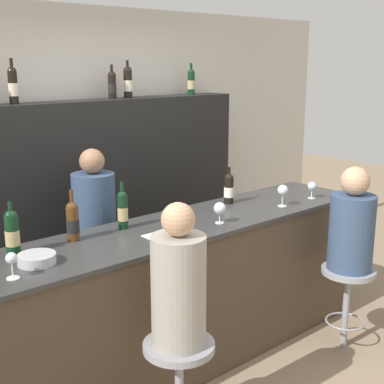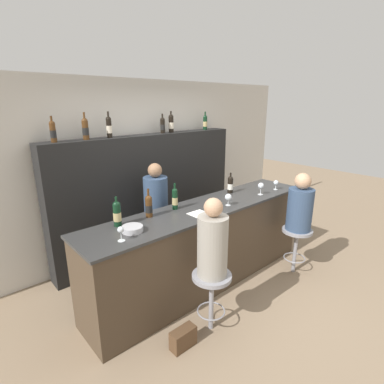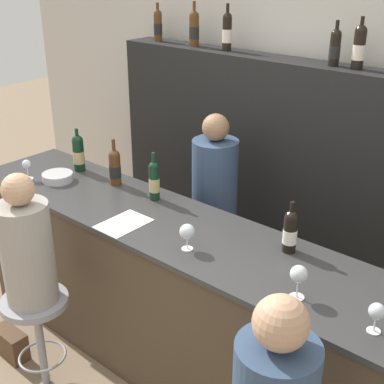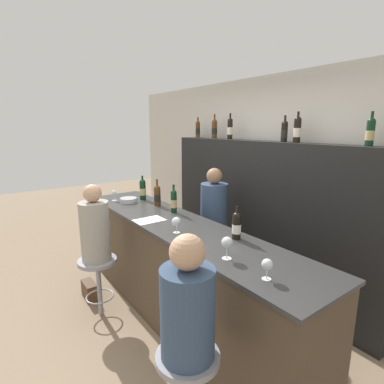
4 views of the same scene
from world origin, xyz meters
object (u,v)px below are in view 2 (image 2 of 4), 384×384
object	(u,v)px
wine_glass_1	(228,197)
wine_bottle_backbar_5	(205,122)
wine_glass_2	(261,186)
wine_bottle_backbar_2	(109,127)
wine_bottle_counter_3	(230,184)
handbag	(183,338)
wine_bottle_backbar_4	(171,123)
wine_glass_0	(121,231)
guest_seated_left	(213,243)
wine_bottle_backbar_1	(85,129)
wine_bottle_counter_1	(149,206)
guest_seated_right	(300,206)
wine_bottle_backbar_3	(163,125)
bar_stool_right	(297,238)
wine_glass_3	(276,183)
bar_stool_left	(212,286)
wine_bottle_counter_0	(117,214)
bartender	(157,222)
wine_bottle_backbar_0	(53,131)
wine_bottle_counter_2	(175,198)
metal_bowl	(132,229)

from	to	relation	value
wine_glass_1	wine_bottle_backbar_5	bearing A→B (deg)	55.81
wine_bottle_backbar_5	wine_glass_2	world-z (taller)	wine_bottle_backbar_5
wine_bottle_backbar_2	wine_bottle_counter_3	bearing A→B (deg)	-40.29
wine_bottle_counter_3	wine_glass_1	world-z (taller)	wine_bottle_counter_3
wine_bottle_counter_3	wine_glass_2	bearing A→B (deg)	-53.65
handbag	wine_bottle_backbar_4	bearing A→B (deg)	53.86
wine_glass_0	guest_seated_left	distance (m)	0.87
wine_bottle_backbar_1	wine_glass_2	size ratio (longest dim) A/B	1.98
wine_bottle_counter_3	wine_bottle_counter_1	bearing A→B (deg)	180.00
wine_bottle_counter_1	handbag	xyz separation A→B (m)	(-0.21, -0.82, -1.08)
wine_bottle_backbar_2	handbag	world-z (taller)	wine_bottle_backbar_2
guest_seated_right	wine_bottle_backbar_3	bearing A→B (deg)	113.60
wine_bottle_backbar_3	wine_glass_2	world-z (taller)	wine_bottle_backbar_3
wine_glass_1	bar_stool_right	world-z (taller)	wine_glass_1
wine_glass_3	bar_stool_left	xyz separation A→B (m)	(-1.81, -0.49, -0.65)
wine_bottle_counter_0	bartender	xyz separation A→B (m)	(0.84, 0.51, -0.49)
wine_bottle_backbar_0	wine_bottle_backbar_4	bearing A→B (deg)	0.00
wine_bottle_counter_0	wine_bottle_backbar_3	distance (m)	1.88
wine_bottle_backbar_0	guest_seated_right	size ratio (longest dim) A/B	0.39
wine_bottle_counter_3	guest_seated_left	world-z (taller)	guest_seated_left
guest_seated_left	bartender	size ratio (longest dim) A/B	0.52
wine_bottle_backbar_0	wine_glass_1	xyz separation A→B (m)	(1.51, -1.38, -0.79)
bar_stool_right	bartender	bearing A→B (deg)	135.35
guest_seated_left	wine_bottle_counter_2	bearing A→B (deg)	76.08
guest_seated_right	wine_bottle_backbar_5	bearing A→B (deg)	87.93
metal_bowl	wine_glass_0	bearing A→B (deg)	-148.48
wine_bottle_counter_2	bartender	xyz separation A→B (m)	(0.08, 0.51, -0.49)
wine_bottle_counter_2	guest_seated_left	bearing A→B (deg)	-103.92
wine_bottle_counter_2	bar_stool_left	size ratio (longest dim) A/B	0.49
wine_bottle_counter_2	wine_bottle_backbar_0	world-z (taller)	wine_bottle_backbar_0
wine_bottle_backbar_4	guest_seated_right	bearing A→B (deg)	-70.66
wine_bottle_backbar_2	handbag	distance (m)	2.66
wine_bottle_counter_1	wine_bottle_backbar_5	distance (m)	2.28
wine_bottle_backbar_0	bar_stool_right	size ratio (longest dim) A/B	0.47
wine_bottle_backbar_5	wine_bottle_backbar_0	bearing A→B (deg)	-180.00
wine_bottle_backbar_5	handbag	size ratio (longest dim) A/B	1.13
wine_glass_0	wine_glass_1	size ratio (longest dim) A/B	0.96
wine_bottle_counter_0	wine_glass_3	size ratio (longest dim) A/B	2.27
metal_bowl	guest_seated_left	distance (m)	0.80
metal_bowl	wine_glass_3	bearing A→B (deg)	-2.79
bar_stool_right	guest_seated_right	world-z (taller)	guest_seated_right
wine_bottle_counter_3	wine_glass_2	size ratio (longest dim) A/B	1.72
wine_bottle_backbar_5	bar_stool_left	bearing A→B (deg)	-132.44
wine_bottle_backbar_3	wine_bottle_backbar_5	size ratio (longest dim) A/B	0.97
bar_stool_left	guest_seated_left	bearing A→B (deg)	26.57
wine_bottle_counter_1	guest_seated_right	world-z (taller)	guest_seated_right
metal_bowl	guest_seated_right	distance (m)	2.24
wine_bottle_counter_2	wine_bottle_backbar_4	world-z (taller)	wine_bottle_backbar_4
bar_stool_right	metal_bowl	bearing A→B (deg)	164.35
wine_bottle_counter_0	bartender	size ratio (longest dim) A/B	0.21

